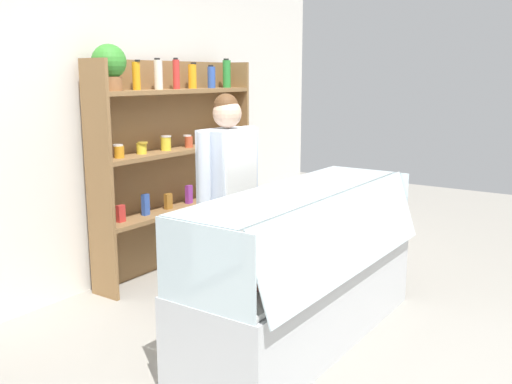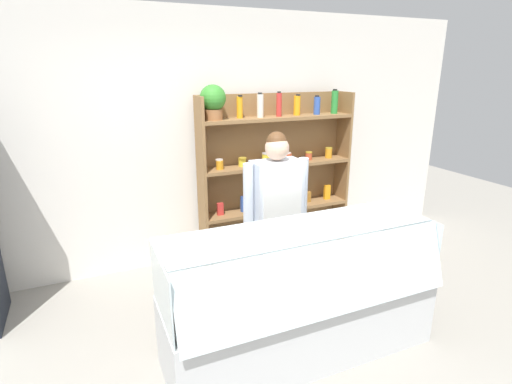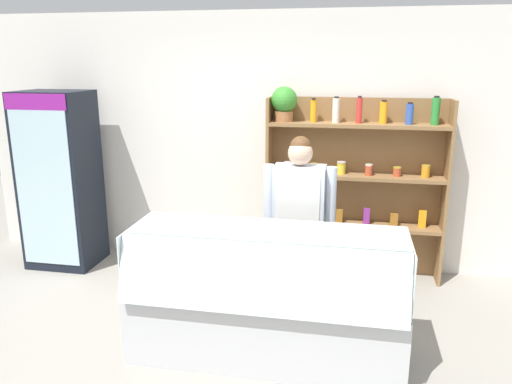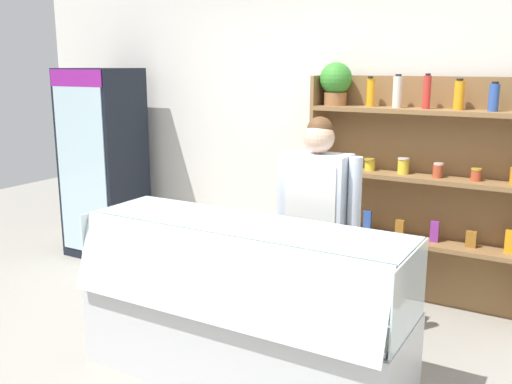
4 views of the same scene
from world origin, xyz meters
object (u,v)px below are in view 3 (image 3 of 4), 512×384
at_px(shelving_unit, 347,172).
at_px(shop_clerk, 299,212).
at_px(drinks_fridge, 60,180).
at_px(deli_display_case, 265,318).

xyz_separation_m(shelving_unit, shop_clerk, (-0.39, -0.96, -0.16)).
xyz_separation_m(drinks_fridge, deli_display_case, (2.49, -1.38, -0.63)).
height_order(shelving_unit, shop_clerk, shelving_unit).
relative_size(shelving_unit, deli_display_case, 0.96).
relative_size(deli_display_case, shop_clerk, 1.28).
bearing_deg(shop_clerk, drinks_fridge, 166.29).
bearing_deg(shelving_unit, drinks_fridge, -174.13).
height_order(drinks_fridge, shop_clerk, drinks_fridge).
xyz_separation_m(drinks_fridge, shop_clerk, (2.66, -0.65, -0.01)).
bearing_deg(deli_display_case, drinks_fridge, 151.00).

